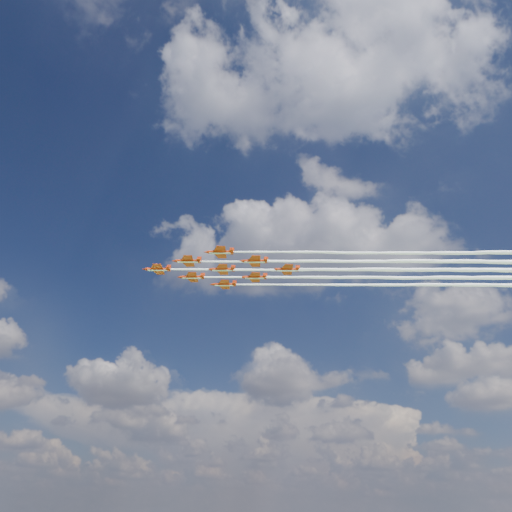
% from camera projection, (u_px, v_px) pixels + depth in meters
% --- Properties ---
extents(jet_lead, '(144.72, 43.58, 2.41)m').
position_uv_depth(jet_lead, '(370.00, 270.00, 168.30)').
color(jet_lead, red).
extents(jet_row2_port, '(144.72, 43.58, 2.41)m').
position_uv_depth(jet_row2_port, '(407.00, 261.00, 162.77)').
color(jet_row2_port, red).
extents(jet_row2_starb, '(144.72, 43.58, 2.41)m').
position_uv_depth(jet_row2_starb, '(397.00, 278.00, 173.92)').
color(jet_row2_starb, red).
extents(jet_row3_port, '(144.72, 43.58, 2.41)m').
position_uv_depth(jet_row3_port, '(447.00, 253.00, 157.24)').
color(jet_row3_port, red).
extents(jet_row3_centre, '(144.72, 43.58, 2.41)m').
position_uv_depth(jet_row3_centre, '(434.00, 270.00, 168.40)').
color(jet_row3_centre, red).
extents(jet_row3_starb, '(144.72, 43.58, 2.41)m').
position_uv_depth(jet_row3_starb, '(423.00, 285.00, 179.55)').
color(jet_row3_starb, red).
extents(jet_row4_port, '(144.72, 43.58, 2.41)m').
position_uv_depth(jet_row4_port, '(474.00, 262.00, 162.87)').
color(jet_row4_port, red).
extents(jet_row4_starb, '(144.72, 43.58, 2.41)m').
position_uv_depth(jet_row4_starb, '(460.00, 278.00, 174.02)').
color(jet_row4_starb, red).
extents(jet_tail, '(144.72, 43.58, 2.41)m').
position_uv_depth(jet_tail, '(499.00, 270.00, 168.49)').
color(jet_tail, red).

